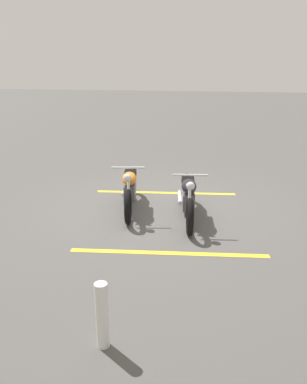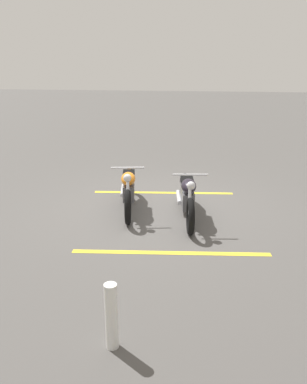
{
  "view_description": "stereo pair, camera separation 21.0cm",
  "coord_description": "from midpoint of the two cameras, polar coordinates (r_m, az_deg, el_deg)",
  "views": [
    {
      "loc": [
        7.71,
        1.08,
        2.99
      ],
      "look_at": [
        0.91,
        0.0,
        0.65
      ],
      "focal_mm": 37.27,
      "sensor_mm": 36.0,
      "label": 1
    },
    {
      "loc": [
        7.74,
        0.87,
        2.99
      ],
      "look_at": [
        0.91,
        0.0,
        0.65
      ],
      "focal_mm": 37.27,
      "sensor_mm": 36.0,
      "label": 2
    }
  ],
  "objects": [
    {
      "name": "ground_plane",
      "position": [
        8.35,
        1.69,
        -2.25
      ],
      "size": [
        60.0,
        60.0,
        0.0
      ],
      "primitive_type": "plane",
      "color": "#514F4C"
    },
    {
      "name": "motorcycle_bright_foreground",
      "position": [
        8.2,
        -2.65,
        0.78
      ],
      "size": [
        2.22,
        0.7,
        1.04
      ],
      "rotation": [
        0.0,
        0.0,
        0.16
      ],
      "color": "black",
      "rests_on": "ground"
    },
    {
      "name": "motorcycle_dark_foreground",
      "position": [
        7.76,
        5.71,
        -0.36
      ],
      "size": [
        2.23,
        0.64,
        1.04
      ],
      "rotation": [
        0.0,
        0.0,
        0.12
      ],
      "color": "black",
      "rests_on": "ground"
    },
    {
      "name": "bollard_post",
      "position": [
        4.45,
        -5.97,
        -17.19
      ],
      "size": [
        0.14,
        0.14,
        0.78
      ],
      "primitive_type": "cylinder",
      "color": "white",
      "rests_on": "ground"
    },
    {
      "name": "parking_stripe_near",
      "position": [
        9.25,
        2.42,
        -0.11
      ],
      "size": [
        0.4,
        3.2,
        0.01
      ],
      "primitive_type": "cube",
      "rotation": [
        0.0,
        0.0,
        1.66
      ],
      "color": "yellow",
      "rests_on": "ground"
    },
    {
      "name": "parking_stripe_mid",
      "position": [
        6.48,
        3.13,
        -8.72
      ],
      "size": [
        0.4,
        3.2,
        0.01
      ],
      "primitive_type": "cube",
      "rotation": [
        0.0,
        0.0,
        1.66
      ],
      "color": "yellow",
      "rests_on": "ground"
    }
  ]
}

